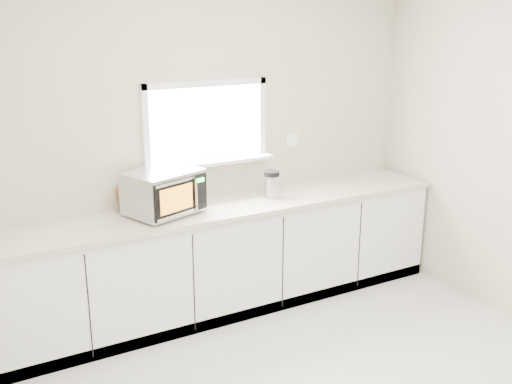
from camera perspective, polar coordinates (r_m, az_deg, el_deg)
back_wall at (r=5.03m, az=-4.78°, el=4.48°), size 4.00×0.17×2.70m
cabinets at (r=5.05m, az=-3.13°, el=-6.44°), size 3.92×0.60×0.88m
countertop at (r=4.88m, az=-3.16°, el=-1.49°), size 3.92×0.64×0.04m
microwave at (r=4.66m, az=-8.76°, el=0.04°), size 0.64×0.57×0.34m
knife_block at (r=4.69m, az=-9.77°, el=-0.30°), size 0.17×0.26×0.35m
cutting_board at (r=4.82m, az=-11.67°, el=-0.09°), size 0.27×0.07×0.27m
coffee_grinder at (r=5.05m, az=1.51°, el=0.76°), size 0.15×0.15×0.23m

